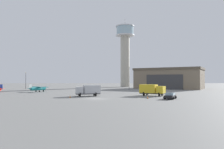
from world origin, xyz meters
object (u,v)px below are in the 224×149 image
object	(u,v)px
control_tower	(125,49)
light_post_centre	(26,79)
truck_box_yellow	(152,89)
light_post_west	(129,76)
truck_box_silver	(89,90)
airplane_teal	(38,88)
traffic_cone_near_right	(148,97)
car_black	(170,96)
traffic_cone_near_left	(70,96)

from	to	relation	value
control_tower	light_post_centre	distance (m)	57.94
truck_box_yellow	light_post_west	size ratio (longest dim) A/B	0.70
truck_box_yellow	light_post_west	bearing A→B (deg)	125.95
truck_box_silver	control_tower	bearing A→B (deg)	-117.06
truck_box_silver	light_post_west	bearing A→B (deg)	-126.10
airplane_teal	light_post_centre	bearing A→B (deg)	67.02
airplane_teal	traffic_cone_near_right	bearing A→B (deg)	-91.32
control_tower	light_post_west	world-z (taller)	control_tower
truck_box_yellow	car_black	xyz separation A→B (m)	(2.27, -9.56, -0.94)
truck_box_silver	truck_box_yellow	bearing A→B (deg)	168.48
truck_box_yellow	traffic_cone_near_left	bearing A→B (deg)	-131.52
traffic_cone_near_left	light_post_centre	bearing A→B (deg)	121.80
car_black	traffic_cone_near_left	xyz separation A→B (m)	(-22.92, 3.15, -0.41)
traffic_cone_near_left	light_post_west	bearing A→B (deg)	67.19
truck_box_silver	traffic_cone_near_right	xyz separation A→B (m)	(14.17, -7.58, -1.30)
traffic_cone_near_right	control_tower	bearing A→B (deg)	89.89
truck_box_yellow	traffic_cone_near_left	xyz separation A→B (m)	(-20.65, -6.41, -1.34)
control_tower	truck_box_yellow	world-z (taller)	control_tower
truck_box_silver	traffic_cone_near_right	world-z (taller)	truck_box_silver
traffic_cone_near_right	light_post_centre	bearing A→B (deg)	133.83
car_black	traffic_cone_near_left	world-z (taller)	car_black
truck_box_silver	traffic_cone_near_left	world-z (taller)	truck_box_silver
airplane_teal	traffic_cone_near_right	size ratio (longest dim) A/B	13.00
light_post_west	traffic_cone_near_left	world-z (taller)	light_post_west
truck_box_yellow	car_black	world-z (taller)	truck_box_yellow
car_black	traffic_cone_near_left	size ratio (longest dim) A/B	7.02
control_tower	traffic_cone_near_left	size ratio (longest dim) A/B	58.63
car_black	control_tower	bearing A→B (deg)	-149.13
light_post_centre	traffic_cone_near_left	world-z (taller)	light_post_centre
truck_box_yellow	light_post_west	world-z (taller)	light_post_west
control_tower	traffic_cone_near_right	world-z (taller)	control_tower
car_black	light_post_centre	size ratio (longest dim) A/B	0.63
traffic_cone_near_right	truck_box_yellow	bearing A→B (deg)	73.30
truck_box_silver	car_black	distance (m)	20.85
light_post_centre	traffic_cone_near_right	bearing A→B (deg)	-46.17
control_tower	airplane_teal	bearing A→B (deg)	-123.47
airplane_teal	truck_box_yellow	size ratio (longest dim) A/B	1.16
light_post_west	traffic_cone_near_left	distance (m)	45.99
control_tower	truck_box_silver	distance (m)	74.48
control_tower	car_black	bearing A→B (deg)	-86.53
airplane_teal	truck_box_silver	bearing A→B (deg)	-97.16
light_post_centre	light_post_west	bearing A→B (deg)	-5.29
truck_box_silver	traffic_cone_near_right	bearing A→B (deg)	136.35
control_tower	truck_box_yellow	size ratio (longest dim) A/B	5.79
control_tower	truck_box_silver	xyz separation A→B (m)	(-14.32, -70.03, -20.93)
car_black	light_post_west	distance (m)	45.82
traffic_cone_near_right	light_post_west	bearing A→B (deg)	90.42
truck_box_yellow	car_black	bearing A→B (deg)	-45.40
airplane_teal	car_black	world-z (taller)	airplane_teal
light_post_west	light_post_centre	xyz separation A→B (m)	(-46.47, 4.30, -1.16)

